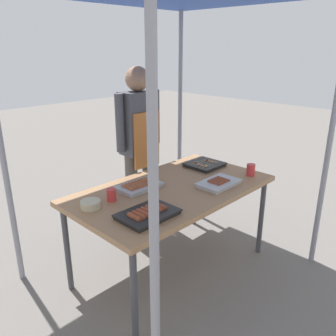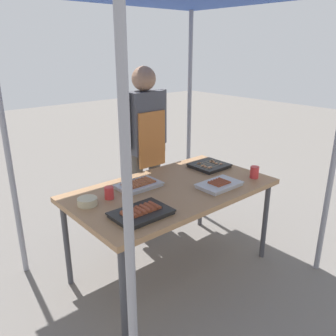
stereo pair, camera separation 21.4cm
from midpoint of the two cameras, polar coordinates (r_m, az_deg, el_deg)
name	(u,v)px [view 2 (the right image)]	position (r m, az deg, el deg)	size (l,w,h in m)	color
ground_plane	(172,268)	(3.09, 2.69, -16.20)	(18.00, 18.00, 0.00)	#66605B
stall_table	(172,194)	(2.75, 2.92, -4.29)	(1.60, 0.90, 0.75)	#9E724C
tray_grilled_sausages	(139,185)	(2.72, -2.57, -2.81)	(0.34, 0.22, 0.05)	#ADADB2
tray_meat_skewers	(209,166)	(3.20, 8.69, 0.37)	(0.31, 0.29, 0.04)	black
tray_pork_links	(141,213)	(2.28, -1.74, -7.40)	(0.38, 0.27, 0.05)	black
tray_spring_rolls	(219,184)	(2.78, 10.61, -2.71)	(0.34, 0.22, 0.05)	#ADADB2
condiment_bowl	(87,202)	(2.47, -10.68, -5.47)	(0.14, 0.14, 0.05)	#BFB28C
drink_cup_near_edge	(109,193)	(2.53, -7.27, -4.11)	(0.07, 0.07, 0.09)	red
drink_cup_by_wok	(254,172)	(3.02, 16.00, -0.70)	(0.07, 0.07, 0.10)	red
vendor_woman	(145,138)	(3.34, -1.91, 4.99)	(0.52, 0.23, 1.63)	#595147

